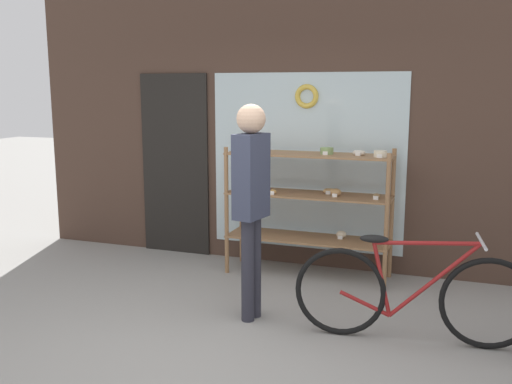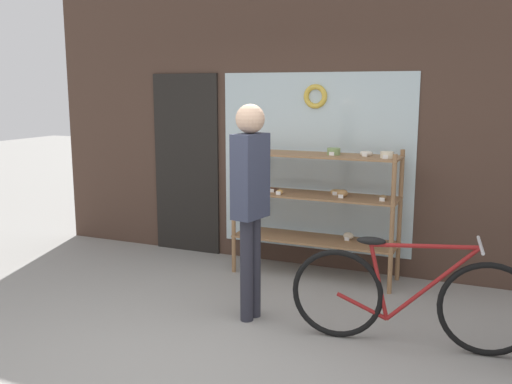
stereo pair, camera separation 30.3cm
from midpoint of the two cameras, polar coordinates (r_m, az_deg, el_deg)
ground_plane at (r=4.33m, az=-8.73°, el=-16.32°), size 30.00×30.00×0.00m
storefront_facade at (r=6.23m, az=1.70°, el=7.14°), size 6.20×0.13×3.24m
display_case at (r=5.85m, az=4.08°, el=-0.54°), size 1.69×0.48×1.35m
bicycle at (r=4.54m, az=13.43°, el=-9.97°), size 1.81×0.46×0.85m
pedestrian at (r=4.67m, az=-2.34°, el=-0.12°), size 0.24×0.35×1.81m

